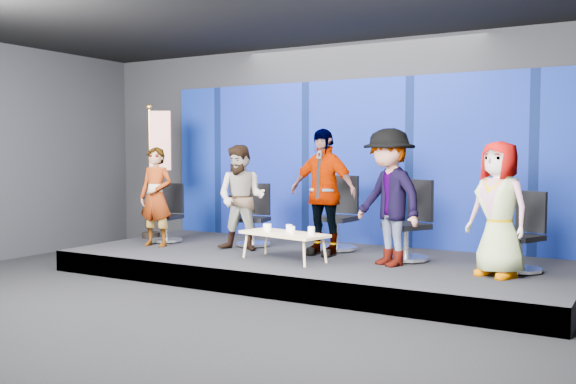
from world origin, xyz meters
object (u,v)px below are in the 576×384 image
mug_c (289,228)px  flag_stand (156,167)px  mug_a (266,227)px  panelist_e (499,209)px  chair_b (254,225)px  panelist_c (323,192)px  panelist_b (241,198)px  chair_c (338,226)px  mug_d (292,230)px  coffee_table (284,235)px  chair_a (168,223)px  chair_e (522,245)px  panelist_d (389,197)px  chair_d (410,234)px  mug_b (268,228)px  panelist_a (156,197)px  mug_e (311,231)px

mug_c → flag_stand: 3.21m
mug_a → mug_c: 0.40m
panelist_e → flag_stand: bearing=-161.9°
chair_b → panelist_e: (3.81, -0.65, 0.47)m
flag_stand → panelist_c: bearing=-29.8°
panelist_b → chair_c: 1.49m
panelist_c → mug_d: 0.89m
panelist_b → coffee_table: bearing=-35.3°
chair_a → flag_stand: bearing=143.8°
panelist_b → chair_e: (3.91, 0.30, -0.46)m
panelist_c → coffee_table: 0.90m
panelist_c → mug_c: panelist_c is taller
panelist_b → chair_c: panelist_b is taller
chair_a → flag_stand: (-0.45, 0.25, 0.89)m
chair_c → mug_d: (-0.08, -1.26, 0.07)m
panelist_b → panelist_d: (2.33, -0.10, 0.10)m
chair_b → coffee_table: chair_b is taller
panelist_b → chair_e: 3.94m
chair_d → panelist_d: bearing=-73.4°
chair_d → chair_e: bearing=26.2°
chair_b → panelist_b: bearing=-90.0°
chair_e → mug_c: bearing=-143.2°
mug_b → chair_e: bearing=13.7°
chair_c → mug_a: bearing=-115.2°
flag_stand → panelist_a: bearing=-75.8°
mug_e → panelist_c: bearing=105.5°
panelist_a → panelist_d: (3.72, 0.20, 0.11)m
chair_d → mug_d: size_ratio=10.70×
panelist_e → mug_c: size_ratio=15.60×
chair_b → panelist_b: size_ratio=0.62×
panelist_d → chair_e: (1.57, 0.40, -0.56)m
panelist_d → panelist_c: bearing=-167.0°
mug_c → mug_d: bearing=-50.0°
coffee_table → mug_b: size_ratio=12.38×
mug_b → mug_d: (0.40, -0.05, -0.00)m
chair_a → coffee_table: chair_a is taller
mug_d → chair_a: bearing=165.9°
panelist_b → mug_e: 1.53m
flag_stand → chair_d: bearing=-26.9°
panelist_a → mug_a: size_ratio=17.86×
chair_a → mug_d: chair_a is taller
chair_a → panelist_a: bearing=-76.2°
mug_b → mug_a: bearing=131.1°
mug_e → panelist_d: bearing=22.0°
mug_c → chair_b: bearing=142.5°
chair_a → mug_e: bearing=-18.8°
chair_e → mug_b: size_ratio=9.24×
mug_a → mug_e: size_ratio=0.80×
flag_stand → mug_a: bearing=-42.2°
panelist_c → coffee_table: bearing=-104.5°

